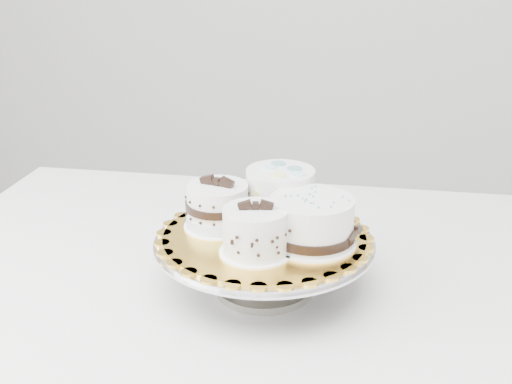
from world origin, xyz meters
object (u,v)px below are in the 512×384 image
(cake_banded, at_px, (218,208))
(cake_ribbon, at_px, (313,223))
(table, at_px, (285,312))
(cake_board, at_px, (264,236))
(cake_swirl, at_px, (256,232))
(cake_stand, at_px, (264,254))
(cake_dots, at_px, (280,193))

(cake_banded, relative_size, cake_ribbon, 0.72)
(table, height_order, cake_banded, cake_banded)
(cake_board, xyz_separation_m, cake_ribbon, (0.08, -0.01, 0.03))
(cake_ribbon, bearing_deg, cake_swirl, -129.44)
(cake_stand, height_order, cake_swirl, cake_swirl)
(table, relative_size, cake_stand, 4.16)
(cake_board, xyz_separation_m, cake_banded, (-0.08, 0.01, 0.03))
(table, distance_m, cake_board, 0.17)
(cake_banded, bearing_deg, cake_ribbon, 2.65)
(cake_dots, bearing_deg, table, -58.02)
(cake_stand, distance_m, cake_banded, 0.10)
(cake_stand, bearing_deg, table, 65.47)
(table, distance_m, cake_stand, 0.14)
(cake_banded, height_order, cake_ribbon, cake_banded)
(table, xyz_separation_m, cake_board, (-0.02, -0.05, 0.16))
(table, relative_size, cake_dots, 10.66)
(cake_banded, bearing_deg, table, 30.52)
(cake_stand, relative_size, cake_dots, 2.56)
(cake_stand, relative_size, cake_swirl, 2.90)
(cake_banded, bearing_deg, cake_swirl, -32.34)
(cake_stand, xyz_separation_m, cake_ribbon, (0.08, -0.01, 0.07))
(cake_board, relative_size, cake_banded, 2.88)
(table, distance_m, cake_banded, 0.22)
(table, bearing_deg, cake_stand, -121.15)
(cake_stand, height_order, cake_dots, cake_dots)
(table, relative_size, cake_board, 4.54)
(cake_stand, height_order, cake_banded, cake_banded)
(cake_swirl, bearing_deg, cake_banded, 122.36)
(cake_stand, bearing_deg, cake_board, -90.00)
(cake_stand, bearing_deg, cake_dots, 85.33)
(cake_stand, xyz_separation_m, cake_swirl, (0.00, -0.06, 0.07))
(table, height_order, cake_ribbon, cake_ribbon)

